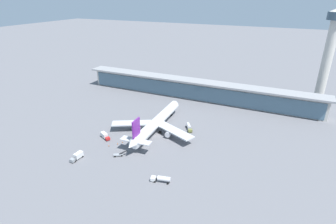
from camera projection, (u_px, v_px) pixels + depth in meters
name	position (u px, v px, depth m)	size (l,w,h in m)	color
ground_plane	(156.00, 136.00, 154.99)	(1200.00, 1200.00, 0.00)	slate
airliner_on_stand	(156.00, 123.00, 158.08)	(51.24, 66.66, 17.75)	white
service_truck_near_nose_grey	(77.00, 156.00, 132.53)	(2.66, 7.40, 3.10)	gray
service_truck_under_wing_grey	(119.00, 155.00, 135.40)	(6.30, 5.08, 2.70)	gray
service_truck_mid_apron_olive	(139.00, 128.00, 161.46)	(3.26, 3.20, 2.05)	olive
service_truck_by_tail_white	(162.00, 179.00, 116.29)	(8.88, 4.13, 2.95)	silver
service_truck_on_taxiway_red	(105.00, 136.00, 151.63)	(7.58, 5.23, 3.10)	#B21E1E
service_truck_at_far_stand_olive	(189.00, 127.00, 161.47)	(6.43, 8.50, 2.95)	olive
terminal_building	(195.00, 89.00, 206.56)	(183.60, 12.80, 15.20)	beige
control_tower	(329.00, 51.00, 181.47)	(12.00, 12.00, 71.53)	beige
safety_cone_alpha	(122.00, 142.00, 147.80)	(0.62, 0.62, 0.70)	orange
safety_cone_bravo	(118.00, 144.00, 146.22)	(0.62, 0.62, 0.70)	orange
safety_cone_charlie	(109.00, 146.00, 144.32)	(0.62, 0.62, 0.70)	orange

